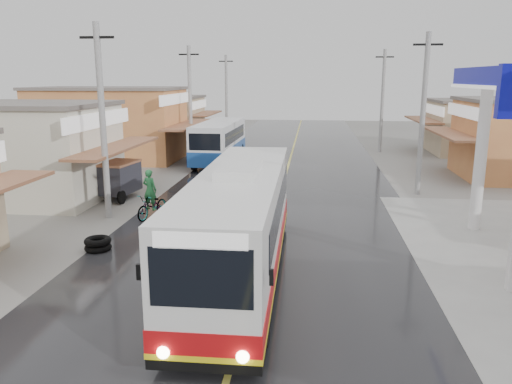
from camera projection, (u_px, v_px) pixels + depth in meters
ground at (241, 329)px, 11.87m from camera, size 120.00×120.00×0.00m
road at (281, 191)px, 26.39m from camera, size 12.00×90.00×0.02m
centre_line at (281, 190)px, 26.39m from camera, size 0.15×90.00×0.01m
shopfronts_left at (74, 175)px, 30.72m from camera, size 11.00×44.00×5.20m
utility_poles_left at (158, 184)px, 28.13m from camera, size 1.60×50.00×8.00m
utility_poles_right at (417, 194)px, 25.63m from camera, size 1.60×36.00×8.00m
coach_bus at (240, 224)px, 14.64m from camera, size 2.65×11.07×3.45m
second_bus at (219, 141)px, 34.62m from camera, size 2.52×8.61×2.84m
cyclist at (152, 202)px, 21.14m from camera, size 1.27×2.10×2.14m
tricycle_near at (118, 178)px, 24.48m from camera, size 1.88×2.59×1.84m
tyre_stack at (98, 244)px, 17.22m from camera, size 0.92×0.92×0.47m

